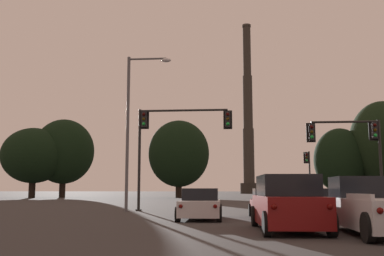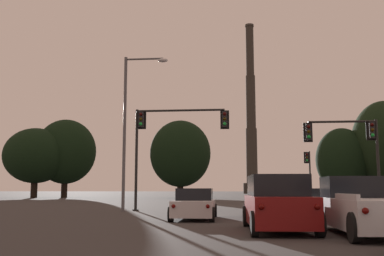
{
  "view_description": "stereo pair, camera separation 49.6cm",
  "coord_description": "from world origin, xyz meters",
  "px_view_note": "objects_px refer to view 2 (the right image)",
  "views": [
    {
      "loc": [
        -1.64,
        -1.13,
        1.38
      ],
      "look_at": [
        -5.82,
        47.73,
        8.09
      ],
      "focal_mm": 42.0,
      "sensor_mm": 36.0,
      "label": 1
    },
    {
      "loc": [
        -1.14,
        -1.08,
        1.38
      ],
      "look_at": [
        -5.82,
        47.73,
        8.09
      ],
      "focal_mm": 42.0,
      "sensor_mm": 36.0,
      "label": 2
    }
  ],
  "objects_px": {
    "suv_center_lane_second": "(278,204)",
    "traffic_light_overhead_left": "(167,132)",
    "sedan_left_lane_front": "(195,205)",
    "street_lamp": "(131,117)",
    "sedan_right_lane_front": "(326,204)",
    "traffic_light_overhead_right": "(352,142)",
    "smokestack": "(251,125)",
    "traffic_light_far_right": "(309,169)",
    "pickup_truck_right_lane_second": "(364,208)",
    "sedan_center_lane_front": "(266,204)"
  },
  "relations": [
    {
      "from": "suv_center_lane_second",
      "to": "smokestack",
      "type": "height_order",
      "value": "smokestack"
    },
    {
      "from": "traffic_light_overhead_left",
      "to": "smokestack",
      "type": "relative_size",
      "value": 0.12
    },
    {
      "from": "sedan_right_lane_front",
      "to": "suv_center_lane_second",
      "type": "bearing_deg",
      "value": -114.65
    },
    {
      "from": "sedan_right_lane_front",
      "to": "traffic_light_overhead_right",
      "type": "distance_m",
      "value": 7.89
    },
    {
      "from": "sedan_center_lane_front",
      "to": "suv_center_lane_second",
      "type": "bearing_deg",
      "value": -91.16
    },
    {
      "from": "sedan_center_lane_front",
      "to": "smokestack",
      "type": "height_order",
      "value": "smokestack"
    },
    {
      "from": "sedan_left_lane_front",
      "to": "sedan_right_lane_front",
      "type": "relative_size",
      "value": 0.99
    },
    {
      "from": "pickup_truck_right_lane_second",
      "to": "suv_center_lane_second",
      "type": "xyz_separation_m",
      "value": [
        -2.61,
        0.78,
        0.09
      ]
    },
    {
      "from": "traffic_light_overhead_left",
      "to": "traffic_light_far_right",
      "type": "height_order",
      "value": "traffic_light_overhead_left"
    },
    {
      "from": "sedan_left_lane_front",
      "to": "sedan_right_lane_front",
      "type": "height_order",
      "value": "same"
    },
    {
      "from": "sedan_left_lane_front",
      "to": "smokestack",
      "type": "distance_m",
      "value": 124.14
    },
    {
      "from": "traffic_light_overhead_left",
      "to": "traffic_light_far_right",
      "type": "bearing_deg",
      "value": 59.08
    },
    {
      "from": "traffic_light_overhead_right",
      "to": "smokestack",
      "type": "bearing_deg",
      "value": 91.01
    },
    {
      "from": "sedan_right_lane_front",
      "to": "street_lamp",
      "type": "distance_m",
      "value": 13.43
    },
    {
      "from": "sedan_center_lane_front",
      "to": "traffic_light_overhead_right",
      "type": "relative_size",
      "value": 0.83
    },
    {
      "from": "sedan_center_lane_front",
      "to": "pickup_truck_right_lane_second",
      "type": "distance_m",
      "value": 7.73
    },
    {
      "from": "street_lamp",
      "to": "smokestack",
      "type": "relative_size",
      "value": 0.18
    },
    {
      "from": "suv_center_lane_second",
      "to": "traffic_light_far_right",
      "type": "distance_m",
      "value": 35.02
    },
    {
      "from": "traffic_light_far_right",
      "to": "street_lamp",
      "type": "xyz_separation_m",
      "value": [
        -14.61,
        -21.69,
        2.37
      ]
    },
    {
      "from": "sedan_right_lane_front",
      "to": "pickup_truck_right_lane_second",
      "type": "height_order",
      "value": "pickup_truck_right_lane_second"
    },
    {
      "from": "traffic_light_overhead_right",
      "to": "traffic_light_far_right",
      "type": "height_order",
      "value": "traffic_light_overhead_right"
    },
    {
      "from": "sedan_right_lane_front",
      "to": "suv_center_lane_second",
      "type": "height_order",
      "value": "suv_center_lane_second"
    },
    {
      "from": "suv_center_lane_second",
      "to": "traffic_light_overhead_left",
      "type": "bearing_deg",
      "value": 111.07
    },
    {
      "from": "sedan_right_lane_front",
      "to": "pickup_truck_right_lane_second",
      "type": "bearing_deg",
      "value": -94.42
    },
    {
      "from": "sedan_right_lane_front",
      "to": "traffic_light_overhead_right",
      "type": "height_order",
      "value": "traffic_light_overhead_right"
    },
    {
      "from": "sedan_right_lane_front",
      "to": "smokestack",
      "type": "bearing_deg",
      "value": 87.45
    },
    {
      "from": "suv_center_lane_second",
      "to": "street_lamp",
      "type": "bearing_deg",
      "value": 120.36
    },
    {
      "from": "sedan_right_lane_front",
      "to": "suv_center_lane_second",
      "type": "relative_size",
      "value": 0.96
    },
    {
      "from": "sedan_left_lane_front",
      "to": "pickup_truck_right_lane_second",
      "type": "distance_m",
      "value": 8.86
    },
    {
      "from": "traffic_light_overhead_left",
      "to": "suv_center_lane_second",
      "type": "bearing_deg",
      "value": -66.62
    },
    {
      "from": "suv_center_lane_second",
      "to": "smokestack",
      "type": "xyz_separation_m",
      "value": [
        3.92,
        127.94,
        20.77
      ]
    },
    {
      "from": "sedan_right_lane_front",
      "to": "suv_center_lane_second",
      "type": "distance_m",
      "value": 7.63
    },
    {
      "from": "traffic_light_far_right",
      "to": "traffic_light_overhead_right",
      "type": "bearing_deg",
      "value": -91.61
    },
    {
      "from": "sedan_center_lane_front",
      "to": "sedan_left_lane_front",
      "type": "height_order",
      "value": "same"
    },
    {
      "from": "suv_center_lane_second",
      "to": "traffic_light_overhead_left",
      "type": "height_order",
      "value": "traffic_light_overhead_left"
    },
    {
      "from": "sedan_left_lane_front",
      "to": "traffic_light_overhead_left",
      "type": "relative_size",
      "value": 0.71
    },
    {
      "from": "sedan_right_lane_front",
      "to": "street_lamp",
      "type": "xyz_separation_m",
      "value": [
        -11.01,
        5.56,
        5.31
      ]
    },
    {
      "from": "traffic_light_far_right",
      "to": "pickup_truck_right_lane_second",
      "type": "bearing_deg",
      "value": -96.38
    },
    {
      "from": "traffic_light_overhead_right",
      "to": "smokestack",
      "type": "xyz_separation_m",
      "value": [
        -2.02,
        114.61,
        17.31
      ]
    },
    {
      "from": "sedan_right_lane_front",
      "to": "traffic_light_overhead_left",
      "type": "distance_m",
      "value": 11.84
    },
    {
      "from": "sedan_left_lane_front",
      "to": "street_lamp",
      "type": "relative_size",
      "value": 0.47
    },
    {
      "from": "sedan_right_lane_front",
      "to": "traffic_light_overhead_right",
      "type": "xyz_separation_m",
      "value": [
        3.01,
        6.29,
        3.68
      ]
    },
    {
      "from": "sedan_center_lane_front",
      "to": "sedan_left_lane_front",
      "type": "distance_m",
      "value": 3.43
    },
    {
      "from": "sedan_right_lane_front",
      "to": "street_lamp",
      "type": "height_order",
      "value": "street_lamp"
    },
    {
      "from": "traffic_light_overhead_right",
      "to": "smokestack",
      "type": "relative_size",
      "value": 0.1
    },
    {
      "from": "sedan_right_lane_front",
      "to": "street_lamp",
      "type": "bearing_deg",
      "value": 151.12
    },
    {
      "from": "sedan_right_lane_front",
      "to": "street_lamp",
      "type": "relative_size",
      "value": 0.48
    },
    {
      "from": "traffic_light_far_right",
      "to": "street_lamp",
      "type": "distance_m",
      "value": 26.26
    },
    {
      "from": "sedan_left_lane_front",
      "to": "pickup_truck_right_lane_second",
      "type": "height_order",
      "value": "pickup_truck_right_lane_second"
    },
    {
      "from": "street_lamp",
      "to": "traffic_light_overhead_right",
      "type": "bearing_deg",
      "value": 2.98
    }
  ]
}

